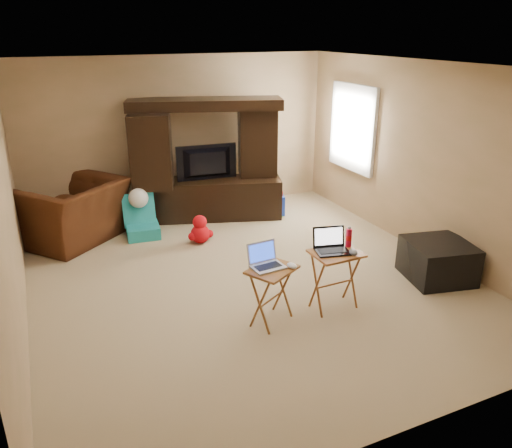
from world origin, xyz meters
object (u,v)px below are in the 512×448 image
ottoman (438,261)px  tray_table_left (272,295)px  water_bottle (349,238)px  mouse_right (353,252)px  child_rocker (142,217)px  laptop_left (268,257)px  push_toy (265,202)px  tray_table_right (335,280)px  laptop_right (333,242)px  entertainment_center (207,160)px  recliner (73,212)px  mouse_left (292,266)px  plush_toy (200,229)px  television (208,163)px

ottoman → tray_table_left: size_ratio=1.18×
tray_table_left → water_bottle: bearing=-25.6°
mouse_right → water_bottle: 0.22m
child_rocker → laptop_left: 2.91m
push_toy → water_bottle: size_ratio=3.05×
child_rocker → tray_table_right: bearing=-56.3°
tray_table_right → push_toy: bearing=78.1°
laptop_left → laptop_right: bearing=-7.5°
laptop_left → laptop_right: size_ratio=0.93×
entertainment_center → recliner: (-2.07, -0.11, -0.51)m
mouse_left → water_bottle: water_bottle is taller
laptop_right → ottoman: bearing=15.2°
child_rocker → water_bottle: water_bottle is taller
tray_table_left → water_bottle: water_bottle is taller
entertainment_center → ottoman: (1.84, -3.16, -0.71)m
recliner → laptop_left: recliner is taller
laptop_left → mouse_left: (0.22, -0.10, -0.09)m
recliner → laptop_left: bearing=78.0°
entertainment_center → tray_table_right: (0.31, -3.23, -0.61)m
water_bottle → push_toy: bearing=82.9°
push_toy → tray_table_left: bearing=-96.5°
push_toy → laptop_right: laptop_right is taller
recliner → plush_toy: recliner is taller
plush_toy → mouse_left: mouse_left is taller
laptop_left → tray_table_left: bearing=-50.0°
mouse_left → mouse_right: size_ratio=0.93×
push_toy → mouse_right: mouse_right is taller
laptop_right → recliner: bearing=140.6°
laptop_right → mouse_right: (0.17, -0.14, -0.09)m
ottoman → tray_table_right: 1.53m
tray_table_left → laptop_left: laptop_left is taller
recliner → push_toy: (2.94, -0.18, -0.20)m
child_rocker → laptop_left: bearing=-69.7°
laptop_left → recliner: bearing=112.8°
laptop_left → laptop_right: (0.73, -0.03, 0.05)m
television → ottoman: (1.84, -3.11, -0.67)m
child_rocker → tray_table_right: (1.46, -2.85, 0.02)m
child_rocker → laptop_right: 3.20m
push_toy → water_bottle: bearing=-79.5°
television → mouse_right: size_ratio=7.10×
laptop_left → entertainment_center: bearing=76.8°
television → child_rocker: size_ratio=1.54×
ottoman → laptop_right: (-1.57, -0.05, 0.55)m
entertainment_center → plush_toy: size_ratio=5.47×
plush_toy → push_toy: (1.32, 0.65, 0.02)m
laptop_right → child_rocker: bearing=130.1°
push_toy → tray_table_right: size_ratio=0.94×
laptop_left → mouse_left: size_ratio=2.58×
recliner → laptop_left: 3.47m
mouse_right → plush_toy: bearing=110.5°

